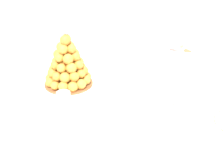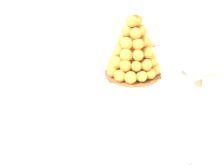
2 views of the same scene
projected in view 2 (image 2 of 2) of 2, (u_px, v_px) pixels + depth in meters
name	position (u px, v px, depth m)	size (l,w,h in m)	color
buffet_table	(113.00, 123.00, 1.07)	(1.53, 1.03, 0.79)	brown
serving_tray	(117.00, 82.00, 1.13)	(0.60, 0.36, 0.02)	white
croquembouche	(133.00, 50.00, 1.14)	(0.22, 0.22, 0.28)	brown
dessert_cup_left	(79.00, 56.00, 1.28)	(0.05, 0.05, 0.05)	silver
dessert_cup_mid_left	(95.00, 81.00, 1.09)	(0.06, 0.06, 0.05)	silver
dessert_cup_centre	(119.00, 113.00, 0.91)	(0.05, 0.05, 0.05)	silver
macaron_goblet	(196.00, 111.00, 0.69)	(0.14, 0.14, 0.27)	white
wine_glass	(154.00, 38.00, 1.25)	(0.08, 0.08, 0.16)	silver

